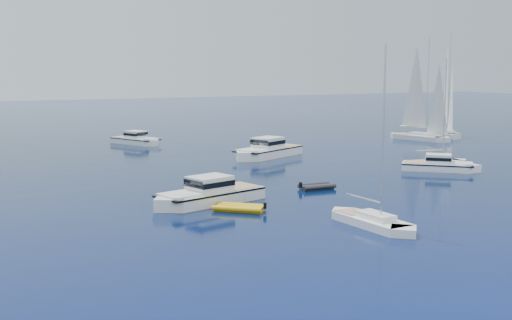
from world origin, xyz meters
The scene contains 11 objects.
ground centered at (0.00, 0.00, 0.00)m, with size 400.00×400.00×0.00m, color #09165B.
motor_cruiser_centre centered at (-8.55, 16.91, 0.00)m, with size 3.25×10.63×2.79m, color silver, non-canonical shape.
motor_cruiser_far_r centered at (19.58, 21.12, 0.00)m, with size 2.63×8.58×2.25m, color white, non-canonical shape.
motor_cruiser_distant centered at (8.33, 38.78, 0.00)m, with size 3.57×11.68×3.07m, color white, non-canonical shape.
motor_cruiser_horizon centered at (-1.84, 59.20, 0.00)m, with size 2.82×9.21×2.42m, color white, non-canonical shape.
sailboat_fore centered at (-1.41, 5.00, 0.00)m, with size 2.24×8.63×12.69m, color white, non-canonical shape.
sailboat_centre centered at (21.96, 24.30, 0.00)m, with size 2.16×8.32×12.22m, color white, non-canonical shape.
sailboat_sails_r centered at (37.87, 45.25, 0.00)m, with size 2.84×10.93×16.07m, color silver, non-canonical shape.
sailboat_sails_far centered at (45.30, 47.60, 0.00)m, with size 3.01×11.57×17.01m, color white, non-canonical shape.
tender_yellow centered at (-7.47, 13.32, 0.00)m, with size 2.17×4.02×0.95m, color gold, non-canonical shape.
tender_grey_near centered at (2.47, 18.15, 0.00)m, with size 1.83×3.27×0.95m, color black, non-canonical shape.
Camera 1 is at (-27.71, -29.33, 10.57)m, focal length 44.95 mm.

